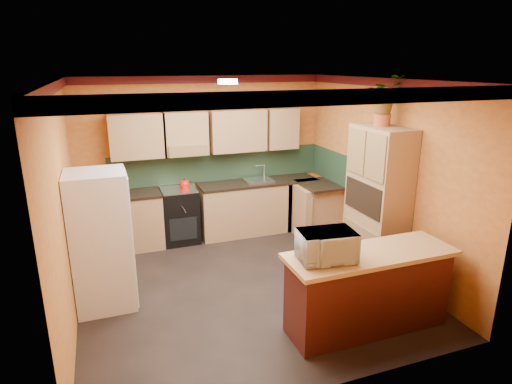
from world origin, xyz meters
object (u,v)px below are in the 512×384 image
(base_cabinets_back, at_px, (216,212))
(fridge, at_px, (101,241))
(microwave, at_px, (326,246))
(stove, at_px, (180,215))
(pantry, at_px, (377,203))
(breakfast_bar, at_px, (368,293))

(base_cabinets_back, height_order, fridge, fridge)
(fridge, height_order, microwave, fridge)
(fridge, distance_m, microwave, 2.68)
(stove, height_order, pantry, pantry)
(base_cabinets_back, height_order, stove, stove)
(base_cabinets_back, relative_size, microwave, 6.38)
(base_cabinets_back, bearing_deg, breakfast_bar, -74.47)
(stove, relative_size, microwave, 1.59)
(stove, distance_m, fridge, 2.11)
(stove, xyz_separation_m, fridge, (-1.23, -1.67, 0.39))
(microwave, bearing_deg, fridge, 151.89)
(microwave, bearing_deg, breakfast_bar, 6.94)
(pantry, bearing_deg, base_cabinets_back, 130.02)
(breakfast_bar, bearing_deg, fridge, 150.75)
(base_cabinets_back, distance_m, pantry, 2.79)
(breakfast_bar, bearing_deg, microwave, 180.00)
(breakfast_bar, xyz_separation_m, microwave, (-0.55, 0.00, 0.65))
(breakfast_bar, relative_size, microwave, 3.14)
(stove, distance_m, microwave, 3.40)
(pantry, xyz_separation_m, microwave, (-1.41, -1.12, 0.04))
(base_cabinets_back, height_order, breakfast_bar, same)
(base_cabinets_back, relative_size, pantry, 1.74)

